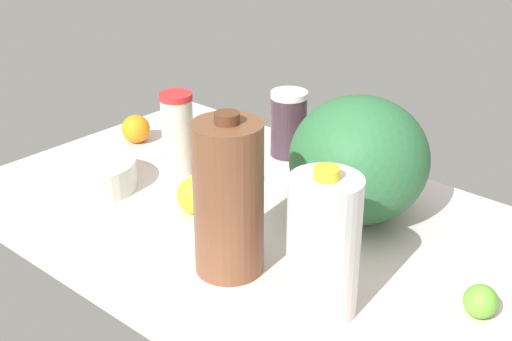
{
  "coord_description": "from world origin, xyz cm",
  "views": [
    {
      "loc": [
        -84.13,
        94.71,
        73.26
      ],
      "look_at": [
        0.0,
        0.0,
        13.0
      ],
      "focal_mm": 50.0,
      "sensor_mm": 36.0,
      "label": 1
    }
  ],
  "objects_px": {
    "chocolate_milk_jug": "(229,198)",
    "watermelon": "(359,160)",
    "lime_loose": "(481,301)",
    "tumbler_cup": "(178,133)",
    "shaker_bottle": "(289,123)",
    "mixing_bowl": "(92,174)",
    "lemon_by_jug": "(196,195)",
    "lime_far_back": "(241,175)",
    "milk_jug": "(323,246)",
    "orange_near_front": "(136,129)"
  },
  "relations": [
    {
      "from": "watermelon",
      "to": "lemon_by_jug",
      "type": "bearing_deg",
      "value": 38.9
    },
    {
      "from": "lime_loose",
      "to": "tumbler_cup",
      "type": "bearing_deg",
      "value": -3.83
    },
    {
      "from": "tumbler_cup",
      "to": "orange_near_front",
      "type": "bearing_deg",
      "value": -12.28
    },
    {
      "from": "lime_far_back",
      "to": "chocolate_milk_jug",
      "type": "bearing_deg",
      "value": 129.26
    },
    {
      "from": "tumbler_cup",
      "to": "lemon_by_jug",
      "type": "bearing_deg",
      "value": 146.99
    },
    {
      "from": "tumbler_cup",
      "to": "mixing_bowl",
      "type": "height_order",
      "value": "tumbler_cup"
    },
    {
      "from": "watermelon",
      "to": "chocolate_milk_jug",
      "type": "relative_size",
      "value": 0.93
    },
    {
      "from": "mixing_bowl",
      "to": "lime_loose",
      "type": "bearing_deg",
      "value": -171.05
    },
    {
      "from": "mixing_bowl",
      "to": "lime_loose",
      "type": "xyz_separation_m",
      "value": [
        -0.84,
        -0.13,
        -0.0
      ]
    },
    {
      "from": "watermelon",
      "to": "lime_far_back",
      "type": "bearing_deg",
      "value": 12.43
    },
    {
      "from": "shaker_bottle",
      "to": "lemon_by_jug",
      "type": "relative_size",
      "value": 2.02
    },
    {
      "from": "orange_near_front",
      "to": "lime_far_back",
      "type": "relative_size",
      "value": 1.21
    },
    {
      "from": "orange_near_front",
      "to": "lemon_by_jug",
      "type": "xyz_separation_m",
      "value": [
        -0.38,
        0.16,
        0.0
      ]
    },
    {
      "from": "chocolate_milk_jug",
      "to": "watermelon",
      "type": "bearing_deg",
      "value": -100.82
    },
    {
      "from": "milk_jug",
      "to": "tumbler_cup",
      "type": "height_order",
      "value": "milk_jug"
    },
    {
      "from": "mixing_bowl",
      "to": "lemon_by_jug",
      "type": "bearing_deg",
      "value": -164.06
    },
    {
      "from": "mixing_bowl",
      "to": "orange_near_front",
      "type": "height_order",
      "value": "orange_near_front"
    },
    {
      "from": "milk_jug",
      "to": "mixing_bowl",
      "type": "bearing_deg",
      "value": -1.96
    },
    {
      "from": "tumbler_cup",
      "to": "lime_far_back",
      "type": "relative_size",
      "value": 3.21
    },
    {
      "from": "lime_far_back",
      "to": "lime_loose",
      "type": "distance_m",
      "value": 0.6
    },
    {
      "from": "milk_jug",
      "to": "lemon_by_jug",
      "type": "height_order",
      "value": "milk_jug"
    },
    {
      "from": "lime_far_back",
      "to": "orange_near_front",
      "type": "bearing_deg",
      "value": -1.7
    },
    {
      "from": "mixing_bowl",
      "to": "orange_near_front",
      "type": "relative_size",
      "value": 2.72
    },
    {
      "from": "mixing_bowl",
      "to": "chocolate_milk_jug",
      "type": "bearing_deg",
      "value": 175.81
    },
    {
      "from": "tumbler_cup",
      "to": "watermelon",
      "type": "relative_size",
      "value": 0.68
    },
    {
      "from": "milk_jug",
      "to": "tumbler_cup",
      "type": "xyz_separation_m",
      "value": [
        0.56,
        -0.2,
        -0.03
      ]
    },
    {
      "from": "tumbler_cup",
      "to": "orange_near_front",
      "type": "distance_m",
      "value": 0.22
    },
    {
      "from": "shaker_bottle",
      "to": "lime_loose",
      "type": "height_order",
      "value": "shaker_bottle"
    },
    {
      "from": "watermelon",
      "to": "lime_far_back",
      "type": "xyz_separation_m",
      "value": [
        0.26,
        0.06,
        -0.1
      ]
    },
    {
      "from": "lime_loose",
      "to": "watermelon",
      "type": "bearing_deg",
      "value": -22.93
    },
    {
      "from": "watermelon",
      "to": "lime_far_back",
      "type": "relative_size",
      "value": 4.7
    },
    {
      "from": "milk_jug",
      "to": "orange_near_front",
      "type": "height_order",
      "value": "milk_jug"
    },
    {
      "from": "lemon_by_jug",
      "to": "lime_far_back",
      "type": "height_order",
      "value": "lemon_by_jug"
    },
    {
      "from": "lemon_by_jug",
      "to": "lime_far_back",
      "type": "bearing_deg",
      "value": -85.7
    },
    {
      "from": "chocolate_milk_jug",
      "to": "lime_far_back",
      "type": "distance_m",
      "value": 0.34
    },
    {
      "from": "watermelon",
      "to": "orange_near_front",
      "type": "xyz_separation_m",
      "value": [
        0.63,
        0.05,
        -0.09
      ]
    },
    {
      "from": "lemon_by_jug",
      "to": "lime_loose",
      "type": "distance_m",
      "value": 0.59
    },
    {
      "from": "lemon_by_jug",
      "to": "tumbler_cup",
      "type": "bearing_deg",
      "value": -33.01
    },
    {
      "from": "watermelon",
      "to": "mixing_bowl",
      "type": "relative_size",
      "value": 1.43
    },
    {
      "from": "mixing_bowl",
      "to": "orange_near_front",
      "type": "xyz_separation_m",
      "value": [
        0.13,
        -0.23,
        0.0
      ]
    },
    {
      "from": "milk_jug",
      "to": "lime_loose",
      "type": "bearing_deg",
      "value": -142.65
    },
    {
      "from": "milk_jug",
      "to": "lime_loose",
      "type": "height_order",
      "value": "milk_jug"
    },
    {
      "from": "tumbler_cup",
      "to": "shaker_bottle",
      "type": "bearing_deg",
      "value": -118.11
    },
    {
      "from": "milk_jug",
      "to": "lime_far_back",
      "type": "relative_size",
      "value": 4.35
    },
    {
      "from": "tumbler_cup",
      "to": "lemon_by_jug",
      "type": "distance_m",
      "value": 0.21
    },
    {
      "from": "watermelon",
      "to": "lemon_by_jug",
      "type": "distance_m",
      "value": 0.33
    },
    {
      "from": "orange_near_front",
      "to": "lime_loose",
      "type": "distance_m",
      "value": 0.97
    },
    {
      "from": "milk_jug",
      "to": "tumbler_cup",
      "type": "relative_size",
      "value": 1.36
    },
    {
      "from": "chocolate_milk_jug",
      "to": "orange_near_front",
      "type": "bearing_deg",
      "value": -24.57
    },
    {
      "from": "chocolate_milk_jug",
      "to": "orange_near_front",
      "type": "height_order",
      "value": "chocolate_milk_jug"
    }
  ]
}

